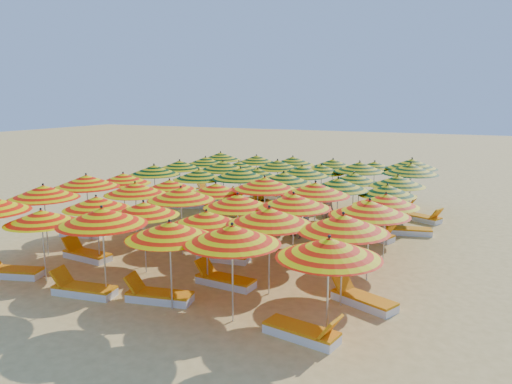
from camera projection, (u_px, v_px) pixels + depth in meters
ground at (251, 235)px, 19.21m from camera, size 120.00×120.00×0.00m
umbrella_1 at (41, 217)px, 14.06m from camera, size 2.08×2.08×2.16m
umbrella_2 at (102, 216)px, 12.93m from camera, size 3.01×3.01×2.48m
umbrella_3 at (170, 230)px, 12.12m from camera, size 2.65×2.65×2.32m
umbrella_4 at (232, 235)px, 11.43m from camera, size 2.97×2.97×2.41m
umbrella_5 at (329, 248)px, 10.44m from camera, size 3.00×3.00×2.40m
umbrella_6 at (43, 192)px, 16.41m from camera, size 2.43×2.43×2.45m
umbrella_7 at (96, 203)px, 15.70m from camera, size 2.77×2.77×2.22m
umbrella_8 at (144, 209)px, 14.75m from camera, size 2.66×2.66×2.24m
umbrella_9 at (206, 218)px, 13.86m from camera, size 2.16×2.16×2.18m
umbrella_10 at (269, 216)px, 13.07m from camera, size 2.38×2.38×2.45m
umbrella_11 at (343, 223)px, 12.32m from camera, size 2.43×2.43×2.45m
umbrella_12 at (86, 181)px, 18.18m from camera, size 2.64×2.64×2.51m
umbrella_13 at (135, 189)px, 17.59m from camera, size 2.66×2.66×2.33m
umbrella_14 at (181, 194)px, 16.40m from camera, size 2.77×2.77×2.38m
umbrella_15 at (238, 201)px, 15.54m from camera, size 2.83×2.83×2.31m
umbrella_16 at (294, 201)px, 15.05m from camera, size 2.70×2.70×2.43m
umbrella_17 at (370, 208)px, 14.03m from camera, size 3.03×3.03×2.44m
umbrella_18 at (123, 178)px, 19.87m from camera, size 2.89×2.89×2.31m
umbrella_19 at (170, 185)px, 19.19m from camera, size 2.45×2.45×2.16m
umbrella_20 at (216, 189)px, 18.27m from camera, size 2.64×2.64×2.18m
umbrella_21 at (265, 183)px, 17.67m from camera, size 3.04×3.04×2.51m
umbrella_22 at (315, 189)px, 16.75m from camera, size 3.05×3.05×2.48m
umbrella_23 at (386, 200)px, 15.95m from camera, size 2.42×2.42×2.26m
umbrella_24 at (154, 170)px, 21.78m from camera, size 2.65×2.65×2.38m
umbrella_25 at (199, 174)px, 20.91m from camera, size 2.42×2.42×2.31m
umbrella_26 at (240, 173)px, 20.15m from camera, size 3.10×3.10×2.49m
umbrella_27 at (284, 178)px, 19.49m from camera, size 2.72×2.72×2.41m
umbrella_28 at (338, 184)px, 18.24m from camera, size 2.96×2.96×2.38m
umbrella_29 at (387, 190)px, 17.87m from camera, size 2.24×2.24×2.21m
umbrella_30 at (180, 165)px, 23.78m from camera, size 2.76×2.76×2.32m
umbrella_31 at (223, 166)px, 22.74m from camera, size 3.01×3.01×2.43m
umbrella_32 at (258, 173)px, 22.10m from camera, size 2.41×2.41×2.17m
umbrella_33 at (302, 171)px, 21.12m from camera, size 2.62×2.62×2.44m
umbrella_34 at (354, 178)px, 20.38m from camera, size 2.75×2.75×2.25m
umbrella_35 at (398, 181)px, 19.31m from camera, size 2.65×2.65×2.30m
umbrella_36 at (206, 161)px, 25.58m from camera, size 2.31×2.31×2.27m
umbrella_37 at (239, 166)px, 24.42m from camera, size 2.15×2.15×2.19m
umbrella_38 at (278, 165)px, 23.66m from camera, size 2.88×2.88×2.36m
umbrella_39 at (322, 169)px, 22.86m from camera, size 2.73×2.73×2.25m
umbrella_40 at (360, 167)px, 22.22m from camera, size 3.09×3.09×2.46m
umbrella_41 at (411, 169)px, 21.25m from camera, size 3.10×3.10×2.51m
umbrella_42 at (221, 156)px, 27.08m from camera, size 2.91×2.91×2.35m
umbrella_43 at (257, 159)px, 26.20m from camera, size 2.43×2.43×2.29m
umbrella_44 at (293, 161)px, 25.69m from camera, size 2.33×2.33×2.28m
umbrella_45 at (333, 163)px, 24.64m from camera, size 2.84×2.84×2.28m
umbrella_46 at (375, 166)px, 23.78m from camera, size 2.76×2.76×2.27m
umbrella_47 at (412, 164)px, 22.95m from camera, size 2.71×2.71×2.51m
lounger_0 at (12, 272)px, 14.71m from camera, size 1.83×1.06×0.69m
lounger_1 at (83, 290)px, 13.35m from camera, size 1.80×0.82×0.69m
lounger_2 at (158, 296)px, 12.94m from camera, size 1.81×0.90×0.69m
lounger_3 at (303, 332)px, 10.93m from camera, size 1.81×0.88×0.69m
lounger_4 at (86, 255)px, 16.31m from camera, size 1.78×0.74×0.69m
lounger_5 at (224, 280)px, 14.04m from camera, size 1.77×0.71×0.69m
lounger_6 at (362, 300)px, 12.70m from camera, size 1.82×1.21×0.69m
lounger_7 at (82, 232)px, 19.01m from camera, size 1.81×0.92×0.69m
lounger_8 at (225, 256)px, 16.14m from camera, size 1.78×0.76×0.69m
lounger_9 at (207, 233)px, 18.92m from camera, size 1.82×0.94×0.69m
lounger_10 at (254, 222)px, 20.52m from camera, size 1.82×1.24×0.69m
lounger_11 at (372, 235)px, 18.60m from camera, size 1.83×1.12×0.69m
lounger_12 at (190, 204)px, 23.97m from camera, size 1.83×1.04×0.69m
lounger_13 at (237, 209)px, 23.06m from camera, size 1.83×1.14×0.69m
lounger_14 at (266, 214)px, 22.07m from camera, size 1.82×0.93×0.69m
lounger_15 at (291, 215)px, 21.74m from camera, size 1.83×1.15×0.69m
lounger_16 at (407, 230)px, 19.28m from camera, size 1.82×0.97×0.69m
lounger_17 at (217, 197)px, 25.80m from camera, size 1.82×1.19×0.69m
lounger_18 at (252, 201)px, 24.69m from camera, size 1.77×0.72×0.69m
lounger_19 at (266, 203)px, 24.28m from camera, size 1.82×1.25×0.69m
lounger_20 at (372, 212)px, 22.46m from camera, size 1.77×0.70×0.69m
lounger_21 at (422, 218)px, 21.31m from camera, size 1.82×1.24×0.69m
lounger_22 at (210, 191)px, 27.49m from camera, size 1.82×1.01×0.69m
lounger_23 at (267, 195)px, 26.29m from camera, size 1.81×0.90×0.69m
lounger_24 at (283, 195)px, 26.13m from camera, size 1.78×0.75×0.69m
lounger_25 at (386, 204)px, 24.02m from camera, size 1.79×0.78×0.69m
lounger_26 at (398, 207)px, 23.49m from camera, size 1.78×0.74×0.69m
beachgoer_b at (296, 219)px, 18.68m from camera, size 0.90×0.85×1.47m
beachgoer_a at (327, 211)px, 20.25m from camera, size 0.55×0.40×1.38m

